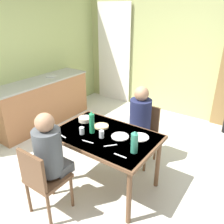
# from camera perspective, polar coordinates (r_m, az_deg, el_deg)

# --- Properties ---
(ground_plane) EXTENTS (7.19, 7.19, 0.00)m
(ground_plane) POSITION_cam_1_polar(r_m,az_deg,el_deg) (3.49, -6.24, -14.49)
(ground_plane) COLOR beige
(wall_back) EXTENTS (4.38, 0.10, 2.72)m
(wall_back) POSITION_cam_1_polar(r_m,az_deg,el_deg) (5.17, 14.07, 14.61)
(wall_back) COLOR tan
(wall_back) RESTS_ON ground_plane
(wall_left) EXTENTS (0.10, 4.15, 2.72)m
(wall_left) POSITION_cam_1_polar(r_m,az_deg,el_deg) (4.84, -20.97, 13.10)
(wall_left) COLOR #A7B66F
(wall_left) RESTS_ON ground_plane
(curtain_panel) EXTENTS (0.90, 0.03, 2.28)m
(curtain_panel) POSITION_cam_1_polar(r_m,az_deg,el_deg) (5.75, 0.43, 14.04)
(curtain_panel) COLOR white
(curtain_panel) RESTS_ON ground_plane
(kitchen_counter) EXTENTS (0.61, 2.04, 0.91)m
(kitchen_counter) POSITION_cam_1_polar(r_m,az_deg,el_deg) (4.84, -16.80, 2.40)
(kitchen_counter) COLOR #9F6641
(kitchen_counter) RESTS_ON ground_plane
(dining_table) EXTENTS (1.28, 0.85, 0.75)m
(dining_table) POSITION_cam_1_polar(r_m,az_deg,el_deg) (2.89, -1.71, -7.00)
(dining_table) COLOR brown
(dining_table) RESTS_ON ground_plane
(chair_near_diner) EXTENTS (0.40, 0.40, 0.87)m
(chair_near_diner) POSITION_cam_1_polar(r_m,az_deg,el_deg) (2.71, -16.65, -15.28)
(chair_near_diner) COLOR brown
(chair_near_diner) RESTS_ON ground_plane
(chair_far_diner) EXTENTS (0.40, 0.40, 0.87)m
(chair_far_diner) POSITION_cam_1_polar(r_m,az_deg,el_deg) (3.50, 7.66, -4.57)
(chair_far_diner) COLOR brown
(chair_far_diner) RESTS_ON ground_plane
(person_near_diner) EXTENTS (0.30, 0.37, 0.77)m
(person_near_diner) POSITION_cam_1_polar(r_m,az_deg,el_deg) (2.61, -15.08, -9.02)
(person_near_diner) COLOR #4A4D51
(person_near_diner) RESTS_ON ground_plane
(person_far_diner) EXTENTS (0.30, 0.37, 0.77)m
(person_far_diner) POSITION_cam_1_polar(r_m,az_deg,el_deg) (3.26, 6.81, -1.17)
(person_far_diner) COLOR #272D41
(person_far_diner) RESTS_ON ground_plane
(water_bottle_green_near) EXTENTS (0.07, 0.07, 0.29)m
(water_bottle_green_near) POSITION_cam_1_polar(r_m,az_deg,el_deg) (2.85, -4.95, -2.66)
(water_bottle_green_near) COLOR #1E864F
(water_bottle_green_near) RESTS_ON dining_table
(water_bottle_green_far) EXTENTS (0.08, 0.08, 0.26)m
(water_bottle_green_far) POSITION_cam_1_polar(r_m,az_deg,el_deg) (2.49, 5.51, -7.40)
(water_bottle_green_far) COLOR #32896D
(water_bottle_green_far) RESTS_ON dining_table
(serving_bowl_center) EXTENTS (0.17, 0.17, 0.05)m
(serving_bowl_center) POSITION_cam_1_polar(r_m,az_deg,el_deg) (3.19, -6.67, -1.77)
(serving_bowl_center) COLOR beige
(serving_bowl_center) RESTS_ON dining_table
(dinner_plate_near_left) EXTENTS (0.21, 0.21, 0.01)m
(dinner_plate_near_left) POSITION_cam_1_polar(r_m,az_deg,el_deg) (2.81, 1.99, -5.99)
(dinner_plate_near_left) COLOR white
(dinner_plate_near_left) RESTS_ON dining_table
(dinner_plate_near_right) EXTENTS (0.21, 0.21, 0.01)m
(dinner_plate_near_right) POSITION_cam_1_polar(r_m,az_deg,el_deg) (2.81, 6.87, -6.12)
(dinner_plate_near_right) COLOR white
(dinner_plate_near_right) RESTS_ON dining_table
(drinking_glass_by_near_diner) EXTENTS (0.06, 0.06, 0.09)m
(drinking_glass_by_near_diner) POSITION_cam_1_polar(r_m,az_deg,el_deg) (2.78, -2.57, -5.43)
(drinking_glass_by_near_diner) COLOR silver
(drinking_glass_by_near_diner) RESTS_ON dining_table
(drinking_glass_by_far_diner) EXTENTS (0.06, 0.06, 0.09)m
(drinking_glass_by_far_diner) POSITION_cam_1_polar(r_m,az_deg,el_deg) (2.87, -7.39, -4.56)
(drinking_glass_by_far_diner) COLOR silver
(drinking_glass_by_far_diner) RESTS_ON dining_table
(bread_plate_sliced) EXTENTS (0.19, 0.19, 0.02)m
(bread_plate_sliced) POSITION_cam_1_polar(r_m,az_deg,el_deg) (3.03, -2.63, -3.49)
(bread_plate_sliced) COLOR #DBB77A
(bread_plate_sliced) RESTS_ON dining_table
(cutlery_knife_near) EXTENTS (0.11, 0.12, 0.00)m
(cutlery_knife_near) POSITION_cam_1_polar(r_m,az_deg,el_deg) (2.64, -0.41, -8.20)
(cutlery_knife_near) COLOR silver
(cutlery_knife_near) RESTS_ON dining_table
(cutlery_fork_near) EXTENTS (0.15, 0.04, 0.00)m
(cutlery_fork_near) POSITION_cam_1_polar(r_m,az_deg,el_deg) (2.73, -5.94, -7.23)
(cutlery_fork_near) COLOR silver
(cutlery_fork_near) RESTS_ON dining_table
(cutlery_knife_far) EXTENTS (0.15, 0.04, 0.00)m
(cutlery_knife_far) POSITION_cam_1_polar(r_m,az_deg,el_deg) (2.89, -12.14, -5.71)
(cutlery_knife_far) COLOR silver
(cutlery_knife_far) RESTS_ON dining_table
(cutlery_fork_far) EXTENTS (0.15, 0.02, 0.00)m
(cutlery_fork_far) POSITION_cam_1_polar(r_m,az_deg,el_deg) (2.48, 2.04, -10.65)
(cutlery_fork_far) COLOR silver
(cutlery_fork_far) RESTS_ON dining_table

